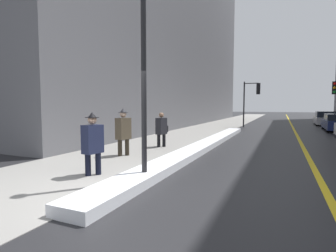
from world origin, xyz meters
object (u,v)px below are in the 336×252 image
Objects in this scene: pedestrian_in_glasses at (93,141)px; lamp_post at (144,56)px; pedestrian_with_shoulder_bag at (162,128)px; parked_car_silver at (327,119)px; traffic_light_near at (253,94)px; pedestrian_in_fedora at (123,130)px.

lamp_post is at bearing 103.14° from pedestrian_in_glasses.
pedestrian_in_glasses reaches higher than pedestrian_with_shoulder_bag.
lamp_post reaches higher than parked_car_silver.
traffic_light_near is 2.37× the size of pedestrian_in_glasses.
traffic_light_near is 12.90m from pedestrian_with_shoulder_bag.
pedestrian_in_fedora is at bearing -102.97° from traffic_light_near.
parked_car_silver is at bearing 166.82° from pedestrian_in_fedora.
pedestrian_in_glasses is 0.96× the size of pedestrian_in_fedora.
pedestrian_with_shoulder_bag is (-2.40, -12.53, -1.89)m from traffic_light_near.
lamp_post is 17.28m from traffic_light_near.
pedestrian_with_shoulder_bag is at bearing 156.70° from parked_car_silver.
traffic_light_near reaches higher than pedestrian_in_fedora.
parked_car_silver is (8.04, 22.51, -0.28)m from pedestrian_in_glasses.
pedestrian_in_glasses is 0.37× the size of parked_car_silver.
lamp_post is 2.98× the size of pedestrian_in_glasses.
pedestrian_with_shoulder_bag is at bearing 110.44° from lamp_post.
pedestrian_in_fedora is 0.39× the size of parked_car_silver.
lamp_post is 1.26× the size of traffic_light_near.
pedestrian_in_glasses is at bearing -99.10° from traffic_light_near.
traffic_light_near reaches higher than parked_car_silver.
lamp_post is 3.77m from pedestrian_in_fedora.
pedestrian_in_fedora is (-0.74, 2.49, 0.04)m from pedestrian_in_glasses.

